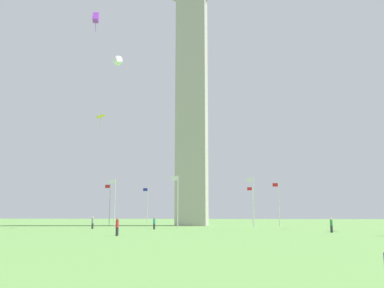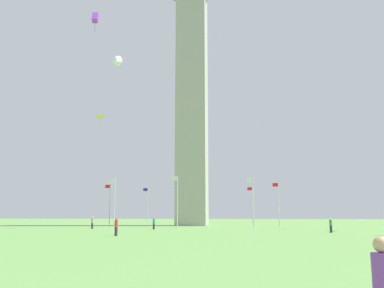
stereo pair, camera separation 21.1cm
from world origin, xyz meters
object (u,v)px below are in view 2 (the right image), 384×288
(flagpole_s, at_px, (278,202))
(flagpole_nw, at_px, (147,204))
(flagpole_se, at_px, (253,200))
(kite_yellow_diamond, at_px, (101,117))
(flagpole_n, at_px, (110,203))
(obelisk_monument, at_px, (192,92))
(person_teal_shirt, at_px, (154,223))
(flagpole_sw, at_px, (252,204))
(kite_white_delta, at_px, (117,61))
(flagpole_e, at_px, (177,199))
(flagpole_ne, at_px, (114,200))
(kite_purple_box, at_px, (95,18))
(person_red_shirt, at_px, (116,227))
(person_green_shirt, at_px, (331,225))
(person_gray_shirt, at_px, (92,223))
(flagpole_w, at_px, (201,204))

(flagpole_s, xyz_separation_m, flagpole_nw, (27.86, -11.54, 0.00))
(flagpole_se, bearing_deg, kite_yellow_diamond, 11.85)
(flagpole_n, xyz_separation_m, flagpole_se, (-27.86, 11.54, 0.00))
(obelisk_monument, relative_size, person_teal_shirt, 31.71)
(flagpole_sw, bearing_deg, kite_white_delta, 59.85)
(flagpole_e, height_order, person_teal_shirt, flagpole_e)
(flagpole_se, bearing_deg, flagpole_n, -22.50)
(flagpole_ne, relative_size, kite_white_delta, 2.68)
(person_teal_shirt, bearing_deg, flagpole_nw, 4.72)
(flagpole_e, xyz_separation_m, kite_purple_box, (7.29, 17.61, 21.55))
(flagpole_s, distance_m, person_red_shirt, 44.03)
(flagpole_n, bearing_deg, flagpole_s, 180.00)
(kite_purple_box, bearing_deg, flagpole_ne, -79.25)
(flagpole_n, height_order, flagpole_e, same)
(flagpole_e, relative_size, kite_white_delta, 2.68)
(obelisk_monument, xyz_separation_m, person_teal_shirt, (2.48, 21.38, -25.48))
(flagpole_ne, xyz_separation_m, person_teal_shirt, (-9.13, 9.84, -3.58))
(flagpole_se, height_order, person_teal_shirt, flagpole_se)
(kite_white_delta, bearing_deg, kite_purple_box, 94.39)
(flagpole_s, xyz_separation_m, person_green_shirt, (-3.92, 29.27, -3.57))
(flagpole_e, distance_m, person_gray_shirt, 13.01)
(person_teal_shirt, relative_size, kite_purple_box, 0.64)
(flagpole_se, bearing_deg, obelisk_monument, -45.15)
(flagpole_nw, bearing_deg, flagpole_sw, 180.00)
(flagpole_s, relative_size, person_teal_shirt, 4.84)
(kite_yellow_diamond, bearing_deg, person_gray_shirt, 101.34)
(obelisk_monument, height_order, flagpole_s, obelisk_monument)
(flagpole_ne, bearing_deg, kite_purple_box, 100.75)
(flagpole_ne, relative_size, person_red_shirt, 4.58)
(person_green_shirt, bearing_deg, flagpole_ne, 55.15)
(flagpole_w, height_order, person_red_shirt, flagpole_w)
(flagpole_n, relative_size, kite_purple_box, 3.09)
(person_red_shirt, bearing_deg, flagpole_n, -1.16)
(person_gray_shirt, bearing_deg, kite_white_delta, -72.13)
(flagpole_ne, height_order, person_red_shirt, flagpole_ne)
(obelisk_monument, height_order, kite_white_delta, obelisk_monument)
(flagpole_e, height_order, person_green_shirt, flagpole_e)
(flagpole_sw, distance_m, person_green_shirt, 41.88)
(person_green_shirt, height_order, person_teal_shirt, person_green_shirt)
(flagpole_n, xyz_separation_m, kite_white_delta, (-8.15, 22.40, 20.36))
(flagpole_n, relative_size, person_gray_shirt, 4.53)
(flagpole_n, relative_size, flagpole_sw, 1.00)
(person_gray_shirt, bearing_deg, person_teal_shirt, -49.16)
(obelisk_monument, xyz_separation_m, flagpole_ne, (11.60, 11.54, -21.90))
(flagpole_nw, height_order, person_teal_shirt, flagpole_nw)
(person_green_shirt, distance_m, kite_white_delta, 37.77)
(flagpole_s, height_order, flagpole_nw, same)
(flagpole_e, bearing_deg, flagpole_ne, -22.50)
(flagpole_ne, xyz_separation_m, kite_purple_box, (-4.25, 22.39, 21.55))
(flagpole_sw, bearing_deg, flagpole_ne, 45.00)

